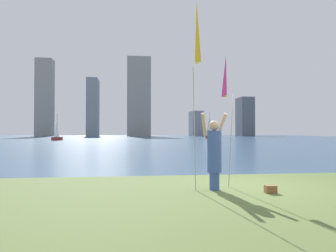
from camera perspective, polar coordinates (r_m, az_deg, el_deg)
ground at (r=59.05m, az=-3.37°, el=-2.60°), size 120.00×138.00×0.12m
person at (r=7.89m, az=8.84°, el=-4.90°), size 0.74×0.54×2.01m
kite_flag_left at (r=7.92m, az=5.60°, el=16.89°), size 0.16×0.72×4.87m
kite_flag_right at (r=8.73m, az=10.90°, el=8.77°), size 0.16×0.87×3.67m
bag at (r=7.91m, az=19.03°, el=-11.36°), size 0.27×0.18×0.19m
sailboat_0 at (r=64.81m, az=7.93°, el=-0.40°), size 1.66×3.08×5.71m
sailboat_2 at (r=55.32m, az=-20.53°, el=-1.20°), size 1.64×2.09×4.71m
skyline_tower_0 at (r=106.50m, az=-22.53°, el=5.04°), size 5.12×4.84×25.40m
skyline_tower_1 at (r=101.78m, az=-14.17°, el=3.44°), size 3.39×7.68×18.94m
skyline_tower_2 at (r=100.17m, az=-5.59°, el=5.52°), size 7.68×6.56×26.01m
skyline_tower_3 at (r=103.16m, az=5.39°, el=0.44°), size 3.79×7.70×8.48m
skyline_tower_4 at (r=104.01m, az=14.50°, el=1.71°), size 4.40×6.71×13.00m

